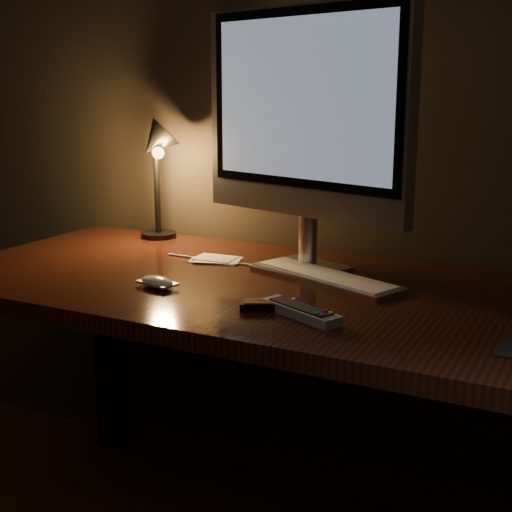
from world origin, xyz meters
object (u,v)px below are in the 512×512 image
at_px(desk, 278,326).
at_px(monitor, 303,118).
at_px(keyboard, 325,277).
at_px(tv_remote, 301,311).
at_px(media_remote, 272,305).
at_px(mouse, 157,283).
at_px(desk_lamp, 157,158).

relative_size(desk, monitor, 2.56).
height_order(keyboard, tv_remote, tv_remote).
xyz_separation_m(media_remote, tv_remote, (0.07, -0.02, 0.00)).
relative_size(monitor, media_remote, 4.56).
bearing_deg(mouse, desk, 61.99).
distance_m(keyboard, tv_remote, 0.28).
bearing_deg(tv_remote, keyboard, 126.11).
bearing_deg(desk_lamp, keyboard, 6.60).
bearing_deg(keyboard, tv_remote, -56.12).
relative_size(keyboard, desk_lamp, 1.12).
height_order(monitor, tv_remote, monitor).
xyz_separation_m(monitor, desk_lamp, (-0.52, 0.14, -0.13)).
relative_size(desk, keyboard, 4.00).
xyz_separation_m(monitor, tv_remote, (0.14, -0.33, -0.36)).
bearing_deg(tv_remote, mouse, -162.58).
height_order(desk, tv_remote, tv_remote).
height_order(tv_remote, desk_lamp, desk_lamp).
xyz_separation_m(desk, monitor, (0.03, 0.07, 0.50)).
bearing_deg(keyboard, desk_lamp, -175.56).
bearing_deg(media_remote, desk_lamp, 116.94).
xyz_separation_m(keyboard, media_remote, (-0.01, -0.26, 0.00)).
height_order(keyboard, mouse, mouse).
relative_size(tv_remote, desk_lamp, 0.54).
bearing_deg(monitor, tv_remote, -49.99).
bearing_deg(media_remote, tv_remote, -39.15).
xyz_separation_m(mouse, media_remote, (0.30, -0.03, 0.00)).
xyz_separation_m(mouse, desk_lamp, (-0.29, 0.42, 0.23)).
distance_m(monitor, keyboard, 0.38).
height_order(media_remote, tv_remote, same).
height_order(desk, mouse, mouse).
relative_size(desk, tv_remote, 8.28).
distance_m(mouse, desk_lamp, 0.56).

